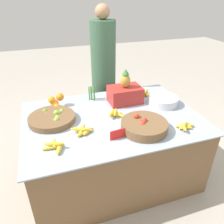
# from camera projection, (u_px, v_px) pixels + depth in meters

# --- Properties ---
(ground_plane) EXTENTS (12.00, 12.00, 0.00)m
(ground_plane) POSITION_uv_depth(u_px,v_px,m) (112.00, 171.00, 2.36)
(ground_plane) COLOR #ADA599
(market_table) EXTENTS (1.60, 1.14, 0.69)m
(market_table) POSITION_uv_depth(u_px,v_px,m) (112.00, 146.00, 2.20)
(market_table) COLOR brown
(market_table) RESTS_ON ground_plane
(lime_bowl) EXTENTS (0.41, 0.41, 0.09)m
(lime_bowl) POSITION_uv_depth(u_px,v_px,m) (52.00, 118.00, 1.95)
(lime_bowl) COLOR brown
(lime_bowl) RESTS_ON market_table
(tomato_basket) EXTENTS (0.39, 0.39, 0.12)m
(tomato_basket) POSITION_uv_depth(u_px,v_px,m) (144.00, 126.00, 1.82)
(tomato_basket) COLOR brown
(tomato_basket) RESTS_ON market_table
(orange_pile) EXTENTS (0.16, 0.16, 0.13)m
(orange_pile) POSITION_uv_depth(u_px,v_px,m) (56.00, 102.00, 2.16)
(orange_pile) COLOR orange
(orange_pile) RESTS_ON market_table
(metal_bowl) EXTENTS (0.30, 0.30, 0.08)m
(metal_bowl) POSITION_uv_depth(u_px,v_px,m) (163.00, 101.00, 2.23)
(metal_bowl) COLOR silver
(metal_bowl) RESTS_ON market_table
(price_sign) EXTENTS (0.13, 0.02, 0.08)m
(price_sign) POSITION_uv_depth(u_px,v_px,m) (118.00, 134.00, 1.71)
(price_sign) COLOR red
(price_sign) RESTS_ON market_table
(produce_crate) EXTENTS (0.33, 0.23, 0.36)m
(produce_crate) POSITION_uv_depth(u_px,v_px,m) (125.00, 93.00, 2.24)
(produce_crate) COLOR #B22D28
(produce_crate) RESTS_ON market_table
(veg_bundle) EXTENTS (0.07, 0.06, 0.15)m
(veg_bundle) POSITION_uv_depth(u_px,v_px,m) (92.00, 93.00, 2.30)
(veg_bundle) COLOR #4C8E42
(veg_bundle) RESTS_ON market_table
(banana_bunch_middle_left) EXTENTS (0.17, 0.15, 0.06)m
(banana_bunch_middle_left) POSITION_uv_depth(u_px,v_px,m) (116.00, 114.00, 2.02)
(banana_bunch_middle_left) COLOR gold
(banana_bunch_middle_left) RESTS_ON market_table
(banana_bunch_front_right) EXTENTS (0.17, 0.17, 0.06)m
(banana_bunch_front_right) POSITION_uv_depth(u_px,v_px,m) (144.00, 93.00, 2.44)
(banana_bunch_front_right) COLOR gold
(banana_bunch_front_right) RESTS_ON market_table
(banana_bunch_middle_right) EXTENTS (0.17, 0.18, 0.06)m
(banana_bunch_middle_right) POSITION_uv_depth(u_px,v_px,m) (55.00, 146.00, 1.61)
(banana_bunch_middle_right) COLOR gold
(banana_bunch_middle_right) RESTS_ON market_table
(banana_bunch_front_center) EXTENTS (0.20, 0.15, 0.06)m
(banana_bunch_front_center) POSITION_uv_depth(u_px,v_px,m) (83.00, 130.00, 1.79)
(banana_bunch_front_center) COLOR gold
(banana_bunch_front_center) RESTS_ON market_table
(banana_bunch_back_center) EXTENTS (0.17, 0.14, 0.05)m
(banana_bunch_back_center) POSITION_uv_depth(u_px,v_px,m) (185.00, 126.00, 1.84)
(banana_bunch_back_center) COLOR gold
(banana_bunch_back_center) RESTS_ON market_table
(vendor_person) EXTENTS (0.29, 0.29, 1.59)m
(vendor_person) POSITION_uv_depth(u_px,v_px,m) (104.00, 80.00, 2.70)
(vendor_person) COLOR #385B42
(vendor_person) RESTS_ON ground_plane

